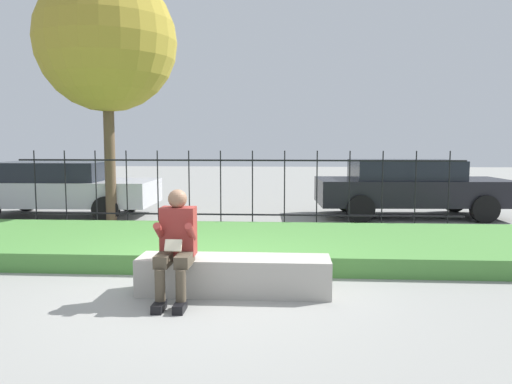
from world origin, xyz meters
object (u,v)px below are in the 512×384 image
at_px(stone_bench, 234,277).
at_px(car_parked_right, 409,186).
at_px(person_seated_reader, 176,241).
at_px(tree_behind_fence, 106,42).
at_px(car_parked_left, 61,187).

xyz_separation_m(stone_bench, car_parked_right, (3.45, 6.19, 0.52)).
xyz_separation_m(person_seated_reader, tree_behind_fence, (-2.58, 5.11, 3.16)).
relative_size(stone_bench, car_parked_left, 0.51).
relative_size(stone_bench, person_seated_reader, 1.80).
distance_m(person_seated_reader, tree_behind_fence, 6.53).
xyz_separation_m(person_seated_reader, car_parked_right, (4.05, 6.49, 0.05)).
distance_m(person_seated_reader, car_parked_left, 7.30).
relative_size(person_seated_reader, car_parked_left, 0.28).
height_order(car_parked_right, tree_behind_fence, tree_behind_fence).
relative_size(stone_bench, car_parked_right, 0.50).
distance_m(stone_bench, car_parked_right, 7.11).
bearing_deg(person_seated_reader, car_parked_right, 58.02).
xyz_separation_m(car_parked_left, car_parked_right, (8.17, 0.46, 0.02)).
bearing_deg(person_seated_reader, stone_bench, 26.07).
relative_size(stone_bench, tree_behind_fence, 0.42).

